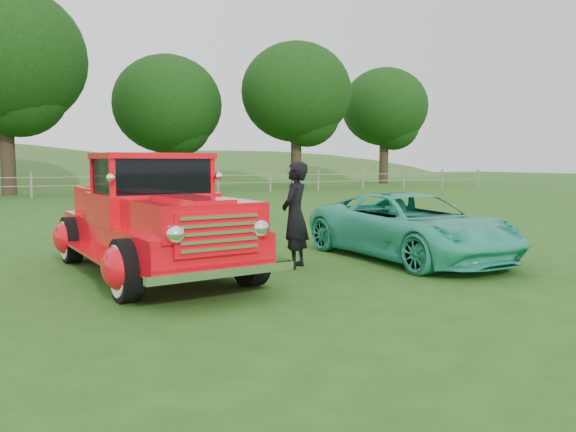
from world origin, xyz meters
name	(u,v)px	position (x,y,z in m)	size (l,w,h in m)	color
ground	(296,289)	(0.00, 0.00, 0.00)	(140.00, 140.00, 0.00)	#245015
distant_hills	(20,221)	(-4.08, 59.46, -4.55)	(116.00, 60.00, 18.00)	#2A5720
fence_line	(99,184)	(0.00, 22.00, 0.60)	(48.00, 0.12, 1.20)	gray
tree_near_west	(3,57)	(-4.00, 25.00, 6.80)	(8.00, 8.00, 10.42)	black
tree_near_east	(167,105)	(5.00, 29.00, 5.25)	(6.80, 6.80, 8.33)	black
tree_mid_east	(296,93)	(13.00, 27.00, 6.17)	(7.20, 7.20, 9.44)	black
tree_far_east	(385,107)	(22.00, 30.00, 5.86)	(6.60, 6.60, 8.86)	black
red_pickup	(151,220)	(-1.50, 1.81, 0.80)	(2.70, 5.17, 1.78)	black
teal_sedan	(411,226)	(2.76, 1.23, 0.56)	(1.87, 4.06, 1.13)	#2DB792
man	(295,215)	(0.62, 1.33, 0.83)	(0.60, 0.40, 1.66)	black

